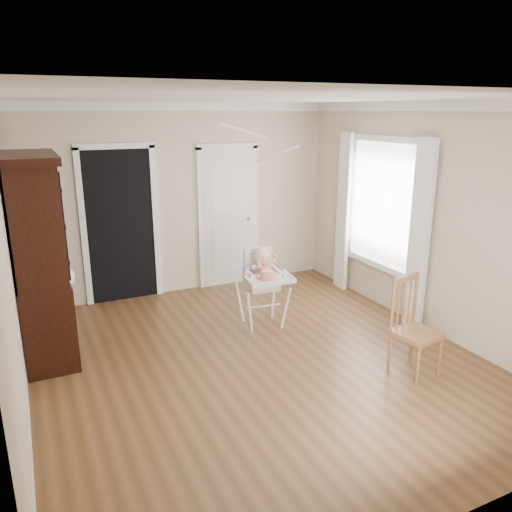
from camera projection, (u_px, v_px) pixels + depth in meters
name	position (u px, v px, depth m)	size (l,w,h in m)	color
floor	(258.00, 361.00, 5.36)	(5.00, 5.00, 0.00)	#52361C
ceiling	(258.00, 98.00, 4.60)	(5.00, 5.00, 0.00)	white
wall_back	(182.00, 200.00, 7.15)	(4.50, 4.50, 0.00)	beige
wall_left	(9.00, 269.00, 4.05)	(5.00, 5.00, 0.00)	beige
wall_right	(429.00, 219.00, 5.91)	(5.00, 5.00, 0.00)	beige
crown_molding	(258.00, 105.00, 4.62)	(4.50, 5.00, 0.12)	white
doorway	(120.00, 223.00, 6.83)	(1.06, 0.05, 2.22)	black
closet_door	(229.00, 218.00, 7.51)	(0.96, 0.09, 2.13)	white
window_right	(380.00, 213.00, 6.59)	(0.13, 1.84, 2.30)	white
high_chair	(262.00, 279.00, 6.09)	(0.63, 0.76, 0.99)	white
baby	(262.00, 266.00, 6.07)	(0.29, 0.23, 0.46)	beige
cake	(268.00, 275.00, 5.83)	(0.22, 0.22, 0.10)	silver
sippy_cup	(246.00, 272.00, 5.90)	(0.07, 0.07, 0.16)	pink
china_cabinet	(40.00, 259.00, 5.24)	(0.58, 1.29, 2.18)	black
dining_chair	(414.00, 330.00, 5.01)	(0.47, 0.47, 1.00)	brown
streamer	(244.00, 131.00, 4.69)	(0.03, 0.50, 0.02)	#FE93C6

